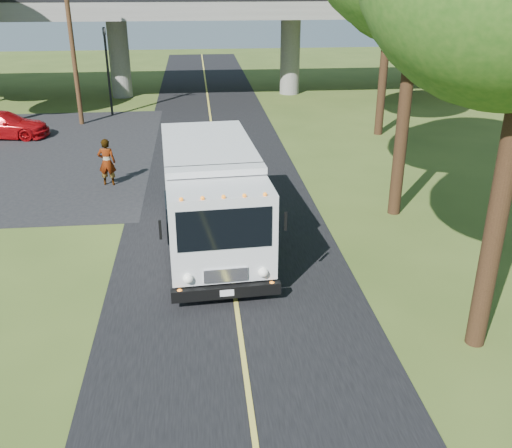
{
  "coord_description": "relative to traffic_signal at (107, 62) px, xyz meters",
  "views": [
    {
      "loc": [
        -0.83,
        -9.64,
        8.0
      ],
      "look_at": [
        0.7,
        4.87,
        1.6
      ],
      "focal_mm": 40.0,
      "sensor_mm": 36.0,
      "label": 1
    }
  ],
  "objects": [
    {
      "name": "red_sedan",
      "position": [
        -5.08,
        -4.59,
        -2.51
      ],
      "size": [
        4.93,
        2.51,
        1.37
      ],
      "primitive_type": "imported",
      "rotation": [
        0.0,
        0.0,
        1.44
      ],
      "color": "#A90A0E",
      "rests_on": "ground"
    },
    {
      "name": "road",
      "position": [
        6.0,
        -16.0,
        -3.19
      ],
      "size": [
        7.0,
        90.0,
        0.02
      ],
      "primitive_type": "cube",
      "color": "black",
      "rests_on": "ground"
    },
    {
      "name": "pedestrian",
      "position": [
        1.45,
        -12.84,
        -2.22
      ],
      "size": [
        0.76,
        0.54,
        1.96
      ],
      "primitive_type": "imported",
      "rotation": [
        0.0,
        0.0,
        3.05
      ],
      "color": "gray",
      "rests_on": "ground"
    },
    {
      "name": "traffic_signal",
      "position": [
        0.0,
        0.0,
        0.0
      ],
      "size": [
        0.18,
        0.22,
        5.2
      ],
      "color": "black",
      "rests_on": "ground"
    },
    {
      "name": "overpass",
      "position": [
        6.0,
        6.0,
        1.36
      ],
      "size": [
        54.0,
        10.0,
        7.3
      ],
      "color": "slate",
      "rests_on": "ground"
    },
    {
      "name": "ground",
      "position": [
        6.0,
        -26.0,
        -3.2
      ],
      "size": [
        120.0,
        120.0,
        0.0
      ],
      "primitive_type": "plane",
      "color": "#3B4F1C",
      "rests_on": "ground"
    },
    {
      "name": "lane_line",
      "position": [
        6.0,
        -16.0,
        -3.17
      ],
      "size": [
        0.12,
        90.0,
        0.01
      ],
      "primitive_type": "cube",
      "color": "gold",
      "rests_on": "road"
    },
    {
      "name": "utility_pole",
      "position": [
        -1.5,
        -2.0,
        1.4
      ],
      "size": [
        1.6,
        0.26,
        9.0
      ],
      "color": "#472D19",
      "rests_on": "ground"
    },
    {
      "name": "step_van",
      "position": [
        5.51,
        -19.07,
        -1.46
      ],
      "size": [
        3.29,
        7.8,
        3.21
      ],
      "rotation": [
        0.0,
        0.0,
        0.06
      ],
      "color": "silver",
      "rests_on": "ground"
    }
  ]
}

